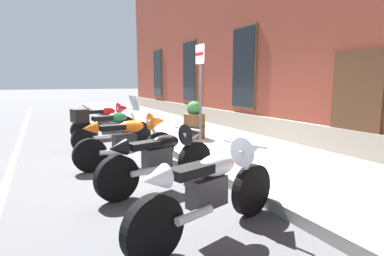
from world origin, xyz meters
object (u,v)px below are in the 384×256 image
motorcycle_white_sport (216,184)px  barrel_planter (194,122)px  motorcycle_orange_sport (131,138)px  motorcycle_black_sport (164,155)px  parking_sign (200,80)px  motorcycle_red_sport (106,119)px  motorcycle_green_touring (109,128)px

motorcycle_white_sport → barrel_planter: 5.03m
motorcycle_orange_sport → motorcycle_black_sport: (1.51, 0.13, -0.03)m
motorcycle_black_sport → parking_sign: size_ratio=0.88×
motorcycle_red_sport → parking_sign: parking_sign is taller
motorcycle_green_touring → parking_sign: parking_sign is taller
barrel_planter → motorcycle_black_sport: bearing=-34.3°
motorcycle_black_sport → barrel_planter: bearing=145.7°
motorcycle_red_sport → barrel_planter: barrel_planter is taller
motorcycle_green_touring → barrel_planter: size_ratio=2.06×
motorcycle_green_touring → motorcycle_black_sport: size_ratio=0.99×
barrel_planter → motorcycle_red_sport: bearing=-135.4°
motorcycle_orange_sport → barrel_planter: size_ratio=2.07×
motorcycle_white_sport → barrel_planter: size_ratio=2.10×
parking_sign → motorcycle_white_sport: bearing=-25.2°
motorcycle_black_sport → motorcycle_white_sport: (1.63, -0.02, 0.02)m
motorcycle_black_sport → motorcycle_green_touring: bearing=-176.4°
motorcycle_red_sport → motorcycle_white_sport: bearing=-0.7°
motorcycle_red_sport → motorcycle_white_sport: motorcycle_red_sport is taller
motorcycle_black_sport → motorcycle_red_sport: bearing=179.3°
motorcycle_green_touring → motorcycle_black_sport: motorcycle_green_touring is taller
motorcycle_orange_sport → motorcycle_green_touring: bearing=-177.4°
motorcycle_orange_sport → motorcycle_white_sport: motorcycle_orange_sport is taller
barrel_planter → motorcycle_white_sport: bearing=-24.0°
motorcycle_white_sport → barrel_planter: bearing=156.0°
motorcycle_red_sport → parking_sign: 3.63m
motorcycle_red_sport → parking_sign: size_ratio=0.82×
motorcycle_green_touring → motorcycle_white_sport: (4.83, 0.18, 0.00)m
motorcycle_green_touring → motorcycle_white_sport: 4.83m
motorcycle_red_sport → motorcycle_black_sport: motorcycle_red_sport is taller
motorcycle_orange_sport → barrel_planter: 2.60m
motorcycle_red_sport → barrel_planter: bearing=44.6°
motorcycle_red_sport → motorcycle_black_sport: (4.96, -0.06, -0.03)m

